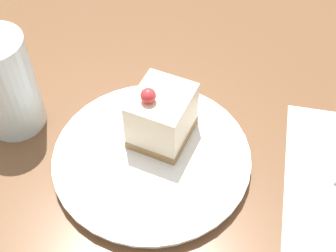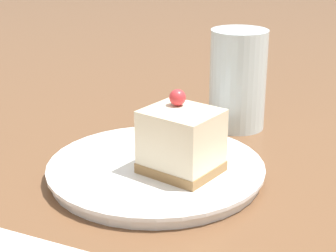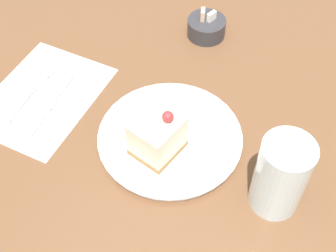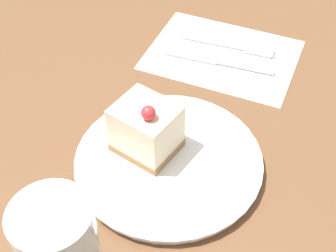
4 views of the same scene
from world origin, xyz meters
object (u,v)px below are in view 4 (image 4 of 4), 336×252
cake_slice (146,129)px  fork (236,46)px  plate (169,161)px  knife (207,59)px

cake_slice → fork: size_ratio=0.58×
fork → plate: bearing=-5.0°
knife → plate: bearing=2.9°
cake_slice → knife: bearing=-168.9°
plate → knife: bearing=-176.5°
plate → knife: size_ratio=1.31×
plate → cake_slice: (-0.01, -0.03, 0.04)m
fork → cake_slice: bearing=-11.9°
cake_slice → knife: size_ratio=0.50×
plate → cake_slice: cake_slice is taller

